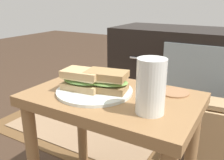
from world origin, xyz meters
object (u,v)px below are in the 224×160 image
(plate, at_px, (95,91))
(beer_glass, at_px, (151,87))
(sandwich_front, at_px, (83,79))
(sandwich_back, at_px, (106,81))
(tv_cabinet, at_px, (186,73))
(coaster, at_px, (174,92))

(plate, distance_m, beer_glass, 0.23)
(sandwich_front, bearing_deg, sandwich_back, 16.79)
(plate, bearing_deg, sandwich_front, -163.21)
(plate, bearing_deg, tv_cabinet, 85.46)
(plate, distance_m, sandwich_front, 0.06)
(sandwich_front, bearing_deg, plate, 16.79)
(tv_cabinet, relative_size, plate, 3.75)
(beer_glass, bearing_deg, coaster, 84.75)
(tv_cabinet, relative_size, coaster, 10.02)
(sandwich_front, relative_size, sandwich_back, 0.93)
(tv_cabinet, bearing_deg, plate, -94.54)
(beer_glass, bearing_deg, plate, 167.18)
(sandwich_front, xyz_separation_m, coaster, (0.27, 0.14, -0.04))
(sandwich_front, xyz_separation_m, sandwich_back, (0.08, 0.02, 0.00))
(tv_cabinet, relative_size, sandwich_back, 6.01)
(plate, height_order, coaster, plate)
(sandwich_back, relative_size, coaster, 1.67)
(sandwich_back, bearing_deg, sandwich_front, -163.21)
(beer_glass, distance_m, coaster, 0.19)
(tv_cabinet, bearing_deg, beer_glass, -82.06)
(sandwich_front, bearing_deg, beer_glass, -8.35)
(coaster, bearing_deg, beer_glass, -95.25)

